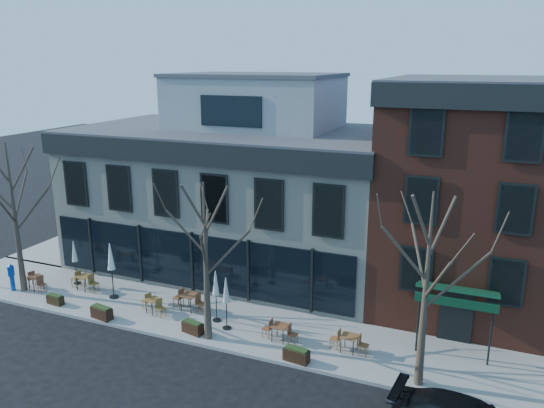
% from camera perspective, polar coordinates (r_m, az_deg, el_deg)
% --- Properties ---
extents(ground, '(120.00, 120.00, 0.00)m').
position_cam_1_polar(ground, '(28.65, -8.34, -9.64)').
color(ground, black).
rests_on(ground, ground).
extents(sidewalk_front, '(33.50, 4.70, 0.15)m').
position_cam_1_polar(sidewalk_front, '(25.50, -4.39, -12.61)').
color(sidewalk_front, gray).
rests_on(sidewalk_front, ground).
extents(sidewalk_side, '(4.50, 12.00, 0.15)m').
position_cam_1_polar(sidewalk_side, '(39.40, -18.11, -3.13)').
color(sidewalk_side, gray).
rests_on(sidewalk_side, ground).
extents(corner_building, '(18.39, 10.39, 11.10)m').
position_cam_1_polar(corner_building, '(31.29, -3.86, 1.80)').
color(corner_building, beige).
rests_on(corner_building, ground).
extents(red_brick_building, '(8.20, 11.78, 11.18)m').
position_cam_1_polar(red_brick_building, '(27.95, 20.58, 1.14)').
color(red_brick_building, brown).
rests_on(red_brick_building, ground).
extents(tree_corner, '(3.93, 3.98, 7.92)m').
position_cam_1_polar(tree_corner, '(30.11, -25.93, -1.20)').
color(tree_corner, '#382B21').
rests_on(tree_corner, sidewalk_front).
extents(tree_mid, '(3.50, 3.55, 7.04)m').
position_cam_1_polar(tree_mid, '(22.66, -7.11, -6.04)').
color(tree_mid, '#382B21').
rests_on(tree_mid, sidewalk_front).
extents(tree_right, '(3.72, 3.77, 7.48)m').
position_cam_1_polar(tree_right, '(20.03, 16.25, -8.78)').
color(tree_right, '#382B21').
rests_on(tree_right, sidewalk_front).
extents(call_box, '(0.30, 0.30, 1.50)m').
position_cam_1_polar(call_box, '(31.37, -26.21, -6.99)').
color(call_box, '#0C3EA0').
rests_on(call_box, sidewalk_front).
extents(cafe_set_0, '(1.72, 0.91, 0.88)m').
position_cam_1_polar(cafe_set_0, '(31.12, -24.04, -7.59)').
color(cafe_set_0, brown).
rests_on(cafe_set_0, sidewalk_front).
extents(cafe_set_1, '(1.82, 0.79, 0.94)m').
position_cam_1_polar(cafe_set_1, '(30.14, -19.49, -7.79)').
color(cafe_set_1, brown).
rests_on(cafe_set_1, sidewalk_front).
extents(cafe_set_2, '(1.66, 0.97, 0.86)m').
position_cam_1_polar(cafe_set_2, '(26.62, -12.62, -10.47)').
color(cafe_set_2, brown).
rests_on(cafe_set_2, sidewalk_front).
extents(cafe_set_3, '(1.94, 0.85, 1.00)m').
position_cam_1_polar(cafe_set_3, '(26.52, -8.85, -10.19)').
color(cafe_set_3, brown).
rests_on(cafe_set_3, sidewalk_front).
extents(cafe_set_4, '(1.67, 0.71, 0.87)m').
position_cam_1_polar(cafe_set_4, '(23.66, 0.87, -13.49)').
color(cafe_set_4, brown).
rests_on(cafe_set_4, sidewalk_front).
extents(cafe_set_5, '(1.70, 0.72, 0.88)m').
position_cam_1_polar(cafe_set_5, '(23.09, 8.30, -14.43)').
color(cafe_set_5, brown).
rests_on(cafe_set_5, sidewalk_front).
extents(umbrella_0, '(0.39, 0.39, 2.46)m').
position_cam_1_polar(umbrella_0, '(30.59, -20.49, -5.02)').
color(umbrella_0, black).
rests_on(umbrella_0, sidewalk_front).
extents(umbrella_1, '(0.47, 0.47, 2.95)m').
position_cam_1_polar(umbrella_1, '(28.11, -16.95, -5.73)').
color(umbrella_1, black).
rests_on(umbrella_1, sidewalk_front).
extents(umbrella_2, '(0.40, 0.40, 2.51)m').
position_cam_1_polar(umbrella_2, '(24.82, -6.07, -8.74)').
color(umbrella_2, black).
rests_on(umbrella_2, sidewalk_front).
extents(umbrella_3, '(0.40, 0.40, 2.50)m').
position_cam_1_polar(umbrella_3, '(24.10, -4.96, -9.49)').
color(umbrella_3, black).
rests_on(umbrella_3, sidewalk_front).
extents(planter_0, '(0.93, 0.43, 0.50)m').
position_cam_1_polar(planter_0, '(29.03, -22.28, -9.47)').
color(planter_0, black).
rests_on(planter_0, sidewalk_front).
extents(planter_1, '(1.16, 0.61, 0.62)m').
position_cam_1_polar(planter_1, '(26.76, -17.85, -11.03)').
color(planter_1, black).
rests_on(planter_1, sidewalk_front).
extents(planter_2, '(1.08, 0.62, 0.57)m').
position_cam_1_polar(planter_2, '(24.55, -8.53, -12.97)').
color(planter_2, black).
rests_on(planter_2, sidewalk_front).
extents(planter_3, '(1.11, 0.56, 0.59)m').
position_cam_1_polar(planter_3, '(22.31, 2.64, -15.88)').
color(planter_3, black).
rests_on(planter_3, sidewalk_front).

